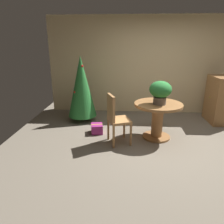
{
  "coord_description": "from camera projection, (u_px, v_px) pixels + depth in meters",
  "views": [
    {
      "loc": [
        -0.89,
        -3.72,
        1.9
      ],
      "look_at": [
        -1.14,
        0.15,
        0.62
      ],
      "focal_mm": 33.74,
      "sensor_mm": 36.0,
      "label": 1
    }
  ],
  "objects": [
    {
      "name": "flower_vase",
      "position": [
        160.0,
        91.0,
        4.07
      ],
      "size": [
        0.43,
        0.43,
        0.46
      ],
      "color": "#665B51",
      "rests_on": "round_dining_table"
    },
    {
      "name": "back_wall_panel",
      "position": [
        158.0,
        66.0,
        5.74
      ],
      "size": [
        6.0,
        0.1,
        2.6
      ],
      "primitive_type": "cube",
      "color": "beige",
      "rests_on": "ground_plane"
    },
    {
      "name": "wooden_chair_left_near",
      "position": [
        116.0,
        117.0,
        4.03
      ],
      "size": [
        0.51,
        0.53,
        0.99
      ],
      "color": "#B27F4C",
      "rests_on": "ground_plane"
    },
    {
      "name": "round_dining_table",
      "position": [
        158.0,
        115.0,
        4.29
      ],
      "size": [
        0.96,
        0.96,
        0.75
      ],
      "color": "#9E6B3D",
      "rests_on": "ground_plane"
    },
    {
      "name": "wooden_cabinet",
      "position": [
        220.0,
        100.0,
        5.17
      ],
      "size": [
        0.52,
        0.78,
        1.14
      ],
      "color": "#9E6B3D",
      "rests_on": "ground_plane"
    },
    {
      "name": "holiday_tree",
      "position": [
        81.0,
        87.0,
        5.17
      ],
      "size": [
        0.71,
        0.71,
        1.62
      ],
      "color": "brown",
      "rests_on": "ground_plane"
    },
    {
      "name": "gift_box_purple",
      "position": [
        97.0,
        129.0,
        4.65
      ],
      "size": [
        0.29,
        0.32,
        0.2
      ],
      "color": "#9E287A",
      "rests_on": "ground_plane"
    },
    {
      "name": "ground_plane",
      "position": [
        170.0,
        146.0,
        4.06
      ],
      "size": [
        6.6,
        6.6,
        0.0
      ],
      "primitive_type": "plane",
      "color": "#756B5B"
    }
  ]
}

